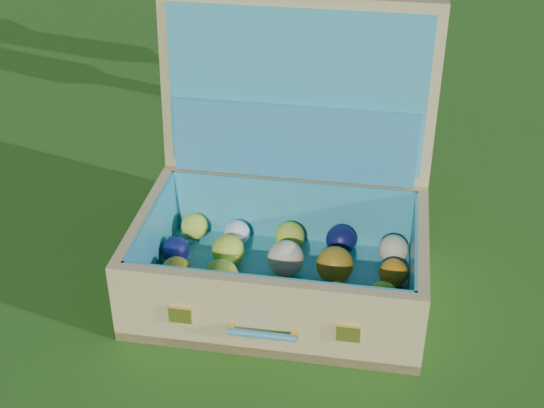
{
  "coord_description": "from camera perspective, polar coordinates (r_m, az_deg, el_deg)",
  "views": [
    {
      "loc": [
        -0.41,
        -1.53,
        1.11
      ],
      "look_at": [
        -0.11,
        -0.11,
        0.19
      ],
      "focal_mm": 50.0,
      "sensor_mm": 36.0,
      "label": 1
    }
  ],
  "objects": [
    {
      "name": "ground",
      "position": [
        1.93,
        2.57,
        -2.81
      ],
      "size": [
        60.0,
        60.0,
        0.0
      ],
      "primitive_type": "plane",
      "color": "#215114",
      "rests_on": "ground"
    },
    {
      "name": "stray_ball",
      "position": [
        1.83,
        -10.13,
        -4.22
      ],
      "size": [
        0.07,
        0.07,
        0.07
      ],
      "primitive_type": "sphere",
      "color": "#3C699C",
      "rests_on": "ground"
    },
    {
      "name": "suitcase",
      "position": [
        1.72,
        1.06,
        -0.61
      ],
      "size": [
        0.78,
        0.7,
        0.62
      ],
      "rotation": [
        0.0,
        0.0,
        -0.37
      ],
      "color": "tan",
      "rests_on": "ground"
    }
  ]
}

